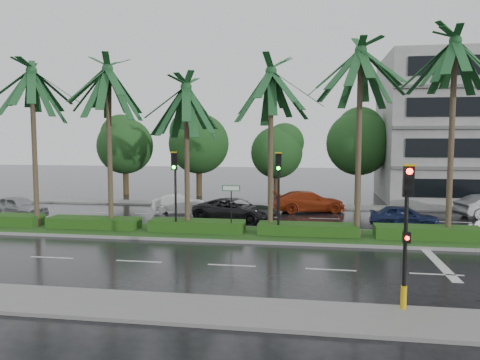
% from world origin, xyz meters
% --- Properties ---
extents(ground, '(120.00, 120.00, 0.00)m').
position_xyz_m(ground, '(0.00, 0.00, 0.00)').
color(ground, black).
rests_on(ground, ground).
extents(near_sidewalk, '(40.00, 2.40, 0.12)m').
position_xyz_m(near_sidewalk, '(0.00, -10.20, 0.06)').
color(near_sidewalk, slate).
rests_on(near_sidewalk, ground).
extents(far_sidewalk, '(40.00, 2.00, 0.12)m').
position_xyz_m(far_sidewalk, '(0.00, 12.00, 0.06)').
color(far_sidewalk, slate).
rests_on(far_sidewalk, ground).
extents(median, '(36.00, 4.00, 0.15)m').
position_xyz_m(median, '(0.00, 1.00, 0.08)').
color(median, gray).
rests_on(median, ground).
extents(hedge, '(35.20, 1.40, 0.60)m').
position_xyz_m(hedge, '(0.00, 1.00, 0.45)').
color(hedge, '#1F4513').
rests_on(hedge, median).
extents(lane_markings, '(34.00, 13.06, 0.01)m').
position_xyz_m(lane_markings, '(3.04, -0.43, 0.01)').
color(lane_markings, silver).
rests_on(lane_markings, ground).
extents(palm_row, '(26.30, 4.20, 10.60)m').
position_xyz_m(palm_row, '(-1.24, 1.02, 8.36)').
color(palm_row, '#423626').
rests_on(palm_row, median).
extents(signal_near, '(0.34, 0.45, 4.36)m').
position_xyz_m(signal_near, '(6.00, -9.39, 2.50)').
color(signal_near, black).
rests_on(signal_near, near_sidewalk).
extents(signal_median_left, '(0.34, 0.42, 4.36)m').
position_xyz_m(signal_median_left, '(-4.00, 0.30, 3.00)').
color(signal_median_left, black).
rests_on(signal_median_left, median).
extents(signal_median_right, '(0.34, 0.42, 4.36)m').
position_xyz_m(signal_median_right, '(1.50, 0.30, 3.00)').
color(signal_median_right, black).
rests_on(signal_median_right, median).
extents(street_sign, '(0.95, 0.09, 2.60)m').
position_xyz_m(street_sign, '(-1.00, 0.48, 2.12)').
color(street_sign, black).
rests_on(street_sign, median).
extents(bg_trees, '(33.29, 5.47, 7.90)m').
position_xyz_m(bg_trees, '(0.57, 17.59, 4.90)').
color(bg_trees, '#3B2D1B').
rests_on(bg_trees, ground).
extents(car_silver, '(2.73, 4.48, 1.43)m').
position_xyz_m(car_silver, '(-15.93, 4.28, 0.71)').
color(car_silver, '#95969C').
rests_on(car_silver, ground).
extents(car_white, '(1.98, 3.96, 1.25)m').
position_xyz_m(car_white, '(-6.06, 8.02, 0.62)').
color(car_white, silver).
rests_on(car_white, ground).
extents(car_darkgrey, '(3.71, 5.72, 1.46)m').
position_xyz_m(car_darkgrey, '(-1.56, 5.02, 0.73)').
color(car_darkgrey, black).
rests_on(car_darkgrey, ground).
extents(car_red, '(3.36, 5.46, 1.48)m').
position_xyz_m(car_red, '(2.94, 9.67, 0.74)').
color(car_red, maroon).
rests_on(car_red, ground).
extents(car_blue, '(1.93, 4.02, 1.33)m').
position_xyz_m(car_blue, '(8.50, 4.59, 0.66)').
color(car_blue, '#172147').
rests_on(car_blue, ground).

